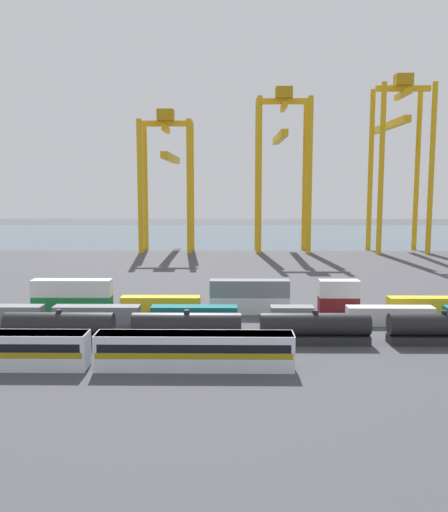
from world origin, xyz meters
TOP-DOWN VIEW (x-y plane):
  - ground_plane at (0.00, 40.00)m, footprint 420.00×420.00m
  - harbour_water at (0.00, 142.72)m, footprint 400.00×110.00m
  - passenger_train at (-15.81, -19.83)m, footprint 42.98×3.14m
  - freight_tank_row at (9.39, -10.18)m, footprint 76.82×2.75m
  - shipping_container_0 at (-33.69, -0.73)m, footprint 12.10×2.44m
  - shipping_container_1 at (-19.92, -0.73)m, footprint 12.10×2.44m
  - shipping_container_2 at (-6.15, -0.73)m, footprint 12.10×2.44m
  - shipping_container_3 at (7.62, -0.73)m, footprint 6.04×2.44m
  - shipping_container_4 at (21.39, -0.73)m, footprint 12.10×2.44m
  - shipping_container_8 at (-25.34, 5.96)m, footprint 12.10×2.44m
  - shipping_container_9 at (-25.34, 5.96)m, footprint 12.10×2.44m
  - shipping_container_10 at (-11.74, 5.96)m, footprint 12.10×2.44m
  - shipping_container_11 at (1.86, 5.96)m, footprint 12.10×2.44m
  - shipping_container_12 at (1.86, 5.96)m, footprint 12.10×2.44m
  - shipping_container_13 at (15.46, 5.96)m, footprint 6.04×2.44m
  - shipping_container_14 at (15.46, 5.96)m, footprint 6.04×2.44m
  - shipping_container_15 at (29.06, 5.96)m, footprint 12.10×2.44m
  - gantry_crane_west at (-19.98, 89.65)m, footprint 15.71×38.20m
  - gantry_crane_central at (14.21, 88.71)m, footprint 15.94×34.03m
  - gantry_crane_east at (48.40, 89.06)m, footprint 15.67×38.34m

SIDE VIEW (x-z plane):
  - ground_plane at x=0.00m, z-range 0.00..0.00m
  - harbour_water at x=0.00m, z-range 0.00..0.01m
  - shipping_container_0 at x=-33.69m, z-range 0.00..2.60m
  - shipping_container_1 at x=-19.92m, z-range 0.00..2.60m
  - shipping_container_2 at x=-6.15m, z-range 0.00..2.60m
  - shipping_container_3 at x=7.62m, z-range 0.00..2.60m
  - shipping_container_4 at x=21.39m, z-range 0.00..2.60m
  - shipping_container_8 at x=-25.34m, z-range 0.00..2.60m
  - shipping_container_10 at x=-11.74m, z-range 0.00..2.60m
  - shipping_container_11 at x=1.86m, z-range 0.00..2.60m
  - shipping_container_13 at x=15.46m, z-range 0.00..2.60m
  - shipping_container_15 at x=29.06m, z-range 0.00..2.60m
  - freight_tank_row at x=9.39m, z-range -0.14..4.06m
  - passenger_train at x=-15.81m, z-range 0.19..4.09m
  - shipping_container_9 at x=-25.34m, z-range 2.60..5.20m
  - shipping_container_12 at x=1.86m, z-range 2.60..5.20m
  - shipping_container_14 at x=15.46m, z-range 2.60..5.20m
  - gantry_crane_west at x=-19.98m, z-range 4.25..45.67m
  - gantry_crane_central at x=14.21m, z-range 4.85..52.49m
  - gantry_crane_east at x=48.40m, z-range 5.47..56.62m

